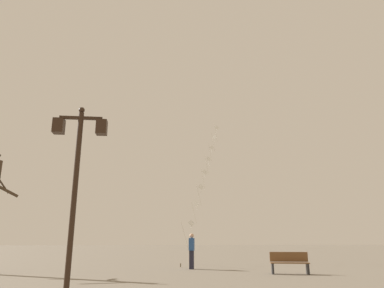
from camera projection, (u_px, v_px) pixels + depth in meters
The scene contains 5 objects.
ground_plane at pixel (160, 265), 20.32m from camera, with size 160.00×160.00×0.00m, color #756B5B.
twin_lantern_lamp_post at pixel (77, 161), 9.30m from camera, with size 1.41×0.28×4.90m.
kite_train at pixel (205, 173), 26.40m from camera, with size 4.31×11.30×11.71m.
kite_flyer at pixel (192, 250), 17.68m from camera, with size 0.33×0.63×1.71m.
park_bench at pixel (289, 263), 15.02m from camera, with size 1.66×0.78×0.89m.
Camera 1 is at (-0.34, -1.51, 1.39)m, focal length 33.12 mm.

